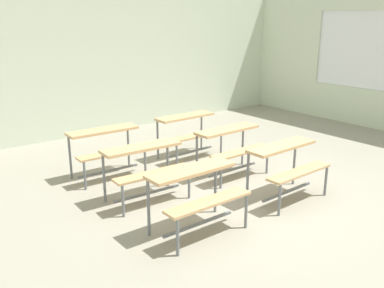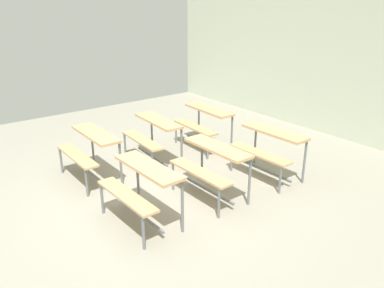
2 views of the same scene
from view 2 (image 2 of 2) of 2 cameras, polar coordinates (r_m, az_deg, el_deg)
ground at (r=5.46m, az=-6.34°, el=-8.71°), size 10.00×9.00×0.05m
wall_back at (r=8.12m, az=21.90°, el=11.20°), size 10.00×0.12×3.00m
desk_bench_r0c0 at (r=6.05m, az=-14.96°, el=-0.15°), size 1.10×0.59×0.74m
desk_bench_r0c1 at (r=4.75m, az=-7.58°, el=-5.53°), size 1.12×0.62×0.74m
desk_bench_r1c0 at (r=6.51m, az=-5.83°, el=1.97°), size 1.13×0.64×0.74m
desk_bench_r1c1 at (r=5.32m, az=2.89°, el=-2.38°), size 1.11×0.61×0.74m
desk_bench_r2c0 at (r=7.14m, az=1.82°, el=3.78°), size 1.12×0.63×0.74m
desk_bench_r2c1 at (r=6.05m, az=11.36°, el=0.16°), size 1.11×0.61×0.74m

